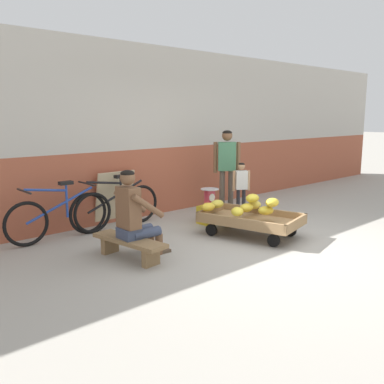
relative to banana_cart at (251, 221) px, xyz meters
name	(u,v)px	position (x,y,z in m)	size (l,w,h in m)	color
ground_plane	(280,250)	(-0.21, -0.70, -0.24)	(80.00, 80.00, 0.00)	#A39E93
back_wall	(148,132)	(-0.21, 2.27, 1.26)	(16.00, 0.30, 3.00)	#A35138
banana_cart	(251,221)	(0.00, 0.00, 0.00)	(1.16, 1.60, 0.36)	#99754C
banana_pile	(244,206)	(-0.05, 0.11, 0.22)	(0.89, 1.09, 0.26)	yellow
low_bench	(129,244)	(-1.95, 0.36, -0.04)	(0.44, 1.13, 0.27)	olive
vendor_seated	(134,214)	(-1.86, 0.36, 0.33)	(0.69, 0.49, 1.14)	brown
plastic_crate	(210,215)	(0.09, 0.97, -0.09)	(0.36, 0.28, 0.30)	gold
weighing_scale	(210,197)	(0.09, 0.97, 0.21)	(0.30, 0.30, 0.29)	#28282D
bicycle_near_left	(61,216)	(-2.19, 1.76, 0.11)	(1.66, 0.48, 0.86)	black
bicycle_far_left	(116,206)	(-1.23, 1.79, 0.11)	(1.66, 0.48, 0.86)	black
sign_board	(115,197)	(-1.08, 2.06, 0.20)	(0.70, 0.20, 0.89)	#C6B289
customer_adult	(227,162)	(0.84, 1.30, 0.71)	(0.38, 0.36, 1.53)	brown
customer_child	(241,184)	(0.80, 0.90, 0.37)	(0.27, 0.22, 0.98)	#232328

